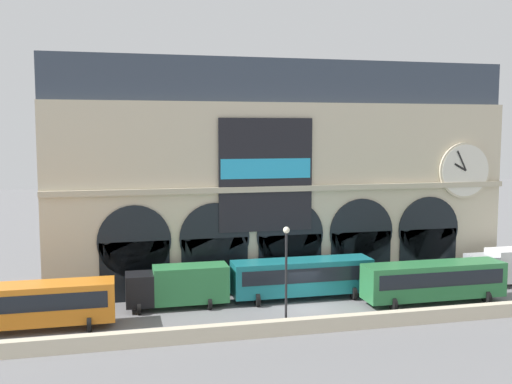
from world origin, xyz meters
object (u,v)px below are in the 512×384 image
at_px(bus_west, 28,304).
at_px(box_truck_midwest, 179,285).
at_px(street_lamp_quayside, 286,264).
at_px(box_truck_east, 511,266).
at_px(bus_center, 302,276).
at_px(bus_mideast, 434,280).

distance_m(bus_west, box_truck_midwest, 10.50).
bearing_deg(street_lamp_quayside, box_truck_east, 16.63).
xyz_separation_m(bus_center, bus_mideast, (9.36, -3.44, 0.00)).
bearing_deg(bus_west, box_truck_midwest, 15.74).
height_order(bus_center, street_lamp_quayside, street_lamp_quayside).
distance_m(box_truck_east, street_lamp_quayside, 22.90).
bearing_deg(box_truck_east, box_truck_midwest, 179.71).
xyz_separation_m(box_truck_midwest, bus_center, (9.60, 0.06, 0.08)).
relative_size(bus_mideast, street_lamp_quayside, 1.59).
bearing_deg(box_truck_midwest, bus_mideast, -10.11).
relative_size(box_truck_east, street_lamp_quayside, 1.09).
bearing_deg(box_truck_east, bus_center, 179.38).
height_order(bus_mideast, street_lamp_quayside, street_lamp_quayside).
relative_size(bus_center, box_truck_east, 1.47).
bearing_deg(street_lamp_quayside, bus_mideast, 14.49).
distance_m(box_truck_midwest, box_truck_east, 28.11).
relative_size(bus_west, box_truck_midwest, 1.47).
height_order(box_truck_midwest, street_lamp_quayside, street_lamp_quayside).
relative_size(bus_mideast, box_truck_east, 1.47).
bearing_deg(street_lamp_quayside, bus_center, 63.99).
distance_m(bus_center, box_truck_east, 18.51).
relative_size(bus_west, street_lamp_quayside, 1.59).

